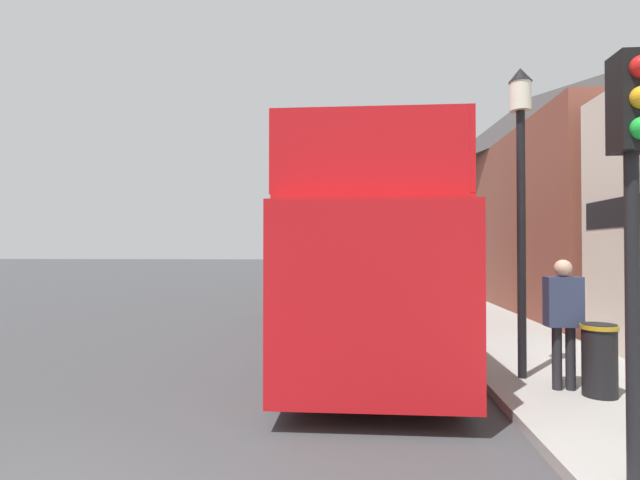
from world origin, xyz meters
TOP-DOWN VIEW (x-y plane):
  - ground_plane at (0.00, 21.00)m, footprint 144.00×144.00m
  - sidewalk at (6.27, 18.00)m, footprint 2.90×108.00m
  - brick_terrace_rear at (10.72, 20.35)m, footprint 6.00×23.64m
  - tour_bus at (3.10, 8.20)m, footprint 2.57×11.27m
  - parked_car_ahead_of_bus at (3.67, 16.60)m, footprint 1.99×4.10m
  - pedestrian_third at (5.83, 4.09)m, footprint 0.48×0.26m
  - traffic_signal at (5.28, 1.21)m, footprint 0.28×0.42m
  - lamp_post_nearest at (5.45, 4.72)m, footprint 0.35×0.35m
  - lamp_post_second at (5.19, 13.38)m, footprint 0.35×0.35m
  - lamp_post_third at (5.48, 22.05)m, footprint 0.35×0.35m
  - litter_bin at (6.18, 3.81)m, footprint 0.48×0.48m

SIDE VIEW (x-z plane):
  - ground_plane at x=0.00m, z-range 0.00..0.00m
  - sidewalk at x=6.27m, z-range 0.00..0.14m
  - litter_bin at x=6.18m, z-range 0.17..1.14m
  - parked_car_ahead_of_bus at x=3.67m, z-range -0.05..1.50m
  - pedestrian_third at x=5.83m, z-range 0.33..2.16m
  - tour_bus at x=3.10m, z-range -0.19..3.70m
  - traffic_signal at x=5.28m, z-range 1.00..4.66m
  - lamp_post_third at x=5.48m, z-range 1.01..5.50m
  - lamp_post_second at x=5.19m, z-range 1.02..5.67m
  - lamp_post_nearest at x=5.45m, z-range 1.04..5.85m
  - brick_terrace_rear at x=10.72m, z-range 0.00..9.09m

